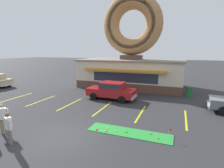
{
  "coord_description": "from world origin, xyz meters",
  "views": [
    {
      "loc": [
        5.55,
        -6.86,
        4.49
      ],
      "look_at": [
        0.99,
        5.0,
        2.0
      ],
      "focal_mm": 28.0,
      "sensor_mm": 36.0,
      "label": 1
    }
  ],
  "objects": [
    {
      "name": "golf_ball",
      "position": [
        2.92,
        1.54,
        0.05
      ],
      "size": [
        0.04,
        0.04,
        0.04
      ],
      "primitive_type": "sphere",
      "color": "white",
      "rests_on": "putting_mat"
    },
    {
      "name": "parking_stripe_right",
      "position": [
        6.21,
        5.0,
        0.0
      ],
      "size": [
        0.12,
        3.6,
        0.01
      ],
      "primitive_type": "cube",
      "color": "yellow",
      "rests_on": "ground"
    },
    {
      "name": "car_red",
      "position": [
        -0.1,
        7.73,
        0.87
      ],
      "size": [
        4.61,
        2.09,
        1.6
      ],
      "color": "maroon",
      "rests_on": "ground"
    },
    {
      "name": "parking_stripe_mid_left",
      "position": [
        -2.79,
        5.0,
        0.0
      ],
      "size": [
        0.12,
        3.6,
        0.01
      ],
      "primitive_type": "cube",
      "color": "yellow",
      "rests_on": "ground"
    },
    {
      "name": "trash_bin",
      "position": [
        6.65,
        11.15,
        0.5
      ],
      "size": [
        0.57,
        0.57,
        0.97
      ],
      "color": "#1E662D",
      "rests_on": "ground"
    },
    {
      "name": "mini_donut_mid_left",
      "position": [
        3.07,
        1.73,
        0.05
      ],
      "size": [
        0.13,
        0.13,
        0.04
      ],
      "primitive_type": "torus",
      "color": "#A5724C",
      "rests_on": "putting_mat"
    },
    {
      "name": "mini_donut_near_left",
      "position": [
        1.44,
        1.38,
        0.05
      ],
      "size": [
        0.13,
        0.13,
        0.04
      ],
      "primitive_type": "torus",
      "color": "brown",
      "rests_on": "putting_mat"
    },
    {
      "name": "ground_plane",
      "position": [
        0.0,
        0.0,
        0.0
      ],
      "size": [
        160.0,
        160.0,
        0.0
      ],
      "primitive_type": "plane",
      "color": "#2D2D30"
    },
    {
      "name": "parking_stripe_left",
      "position": [
        -5.79,
        5.0,
        0.0
      ],
      "size": [
        0.12,
        3.6,
        0.01
      ],
      "primitive_type": "cube",
      "color": "yellow",
      "rests_on": "ground"
    },
    {
      "name": "parking_stripe_mid_right",
      "position": [
        3.21,
        5.0,
        0.0
      ],
      "size": [
        0.12,
        3.6,
        0.01
      ],
      "primitive_type": "cube",
      "color": "yellow",
      "rests_on": "ground"
    },
    {
      "name": "parking_stripe_far_left",
      "position": [
        -8.79,
        5.0,
        0.0
      ],
      "size": [
        0.12,
        3.6,
        0.01
      ],
      "primitive_type": "cube",
      "color": "yellow",
      "rests_on": "ground"
    },
    {
      "name": "mini_donut_far_centre",
      "position": [
        4.37,
        2.04,
        0.05
      ],
      "size": [
        0.13,
        0.13,
        0.04
      ],
      "primitive_type": "torus",
      "color": "#D8667F",
      "rests_on": "putting_mat"
    },
    {
      "name": "mini_donut_mid_centre",
      "position": [
        1.4,
        1.55,
        0.05
      ],
      "size": [
        0.13,
        0.13,
        0.04
      ],
      "primitive_type": "torus",
      "color": "#D8667F",
      "rests_on": "putting_mat"
    },
    {
      "name": "mini_donut_near_right",
      "position": [
        1.91,
        1.79,
        0.05
      ],
      "size": [
        0.13,
        0.13,
        0.04
      ],
      "primitive_type": "torus",
      "color": "#E5C666",
      "rests_on": "putting_mat"
    },
    {
      "name": "mini_donut_far_left",
      "position": [
        2.52,
        1.64,
        0.05
      ],
      "size": [
        0.13,
        0.13,
        0.04
      ],
      "primitive_type": "torus",
      "color": "#E5C666",
      "rests_on": "putting_mat"
    },
    {
      "name": "putting_mat",
      "position": [
        3.23,
        1.8,
        0.01
      ],
      "size": [
        4.63,
        1.11,
        0.03
      ],
      "primitive_type": "cube",
      "color": "green",
      "rests_on": "ground"
    },
    {
      "name": "donut_shop_building",
      "position": [
        0.08,
        13.94,
        3.74
      ],
      "size": [
        12.3,
        6.75,
        10.96
      ],
      "color": "brown",
      "rests_on": "ground"
    },
    {
      "name": "pedestrian_blue_sweater_man",
      "position": [
        -1.85,
        -1.36,
        0.87
      ],
      "size": [
        0.55,
        0.38,
        1.58
      ],
      "color": "slate",
      "rests_on": "ground"
    },
    {
      "name": "parking_stripe_centre",
      "position": [
        0.21,
        5.0,
        0.0
      ],
      "size": [
        0.12,
        3.6,
        0.01
      ],
      "primitive_type": "cube",
      "color": "yellow",
      "rests_on": "ground"
    },
    {
      "name": "pedestrian_leather_jacket_man",
      "position": [
        -3.09,
        -0.7,
        0.94
      ],
      "size": [
        0.47,
        0.43,
        1.69
      ],
      "color": "#7F7056",
      "rests_on": "ground"
    },
    {
      "name": "mini_donut_mid_right",
      "position": [
        1.99,
        1.43,
        0.05
      ],
      "size": [
        0.13,
        0.13,
        0.04
      ],
      "primitive_type": "torus",
      "color": "#D17F47",
      "rests_on": "putting_mat"
    },
    {
      "name": "putting_flag_pin",
      "position": [
        5.33,
        1.83,
        0.44
      ],
      "size": [
        0.13,
        0.01,
        0.55
      ],
      "color": "silver",
      "rests_on": "putting_mat"
    },
    {
      "name": "mini_donut_far_right",
      "position": [
        4.8,
        1.66,
        0.05
      ],
      "size": [
        0.13,
        0.13,
        0.04
      ],
      "primitive_type": "torus",
      "color": "#D17F47",
      "rests_on": "putting_mat"
    }
  ]
}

